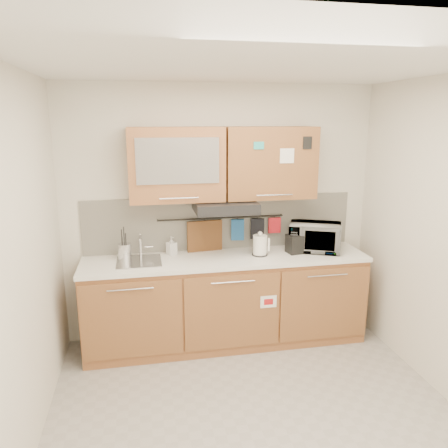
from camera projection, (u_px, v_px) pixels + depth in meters
name	position (u px, v px, depth m)	size (l,w,h in m)	color
floor	(256.00, 416.00, 3.40)	(3.20, 3.20, 0.00)	#9E9993
ceiling	(263.00, 63.00, 2.79)	(3.20, 3.20, 0.00)	white
wall_back	(221.00, 213.00, 4.53)	(3.20, 3.20, 0.00)	silver
wall_left	(18.00, 272.00, 2.80)	(3.00, 3.00, 0.00)	silver
base_cabinet	(226.00, 305.00, 4.44)	(2.80, 0.64, 0.88)	#AC693D
countertop	(226.00, 259.00, 4.33)	(2.82, 0.62, 0.04)	white
backsplash	(221.00, 223.00, 4.54)	(2.80, 0.02, 0.56)	silver
upper_cabinets	(223.00, 164.00, 4.23)	(1.82, 0.37, 0.70)	#AC693D
range_hood	(225.00, 206.00, 4.26)	(0.60, 0.46, 0.10)	black
sink	(139.00, 261.00, 4.18)	(0.42, 0.40, 0.26)	silver
utensil_rail	(221.00, 218.00, 4.49)	(0.02, 0.02, 1.30)	black
utensil_crock	(125.00, 252.00, 4.22)	(0.17, 0.17, 0.33)	silver
kettle	(260.00, 246.00, 4.36)	(0.18, 0.17, 0.25)	white
toaster	(299.00, 243.00, 4.45)	(0.27, 0.19, 0.19)	black
microwave	(315.00, 237.00, 4.51)	(0.52, 0.35, 0.29)	#999999
soap_bottle	(172.00, 246.00, 4.38)	(0.08, 0.09, 0.19)	#999999
cutting_board	(205.00, 242.00, 4.50)	(0.37, 0.03, 0.45)	brown
oven_mitt	(238.00, 230.00, 4.54)	(0.13, 0.03, 0.22)	#215797
dark_pouch	(257.00, 229.00, 4.58)	(0.14, 0.04, 0.22)	black
pot_holder	(275.00, 225.00, 4.60)	(0.13, 0.02, 0.16)	red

